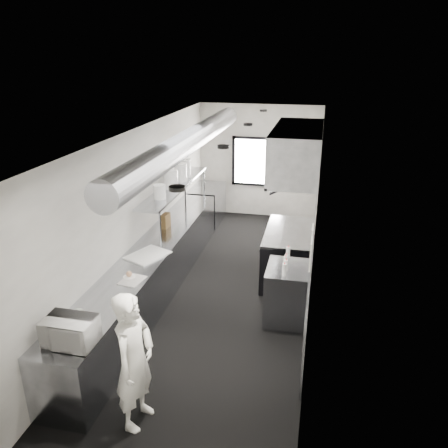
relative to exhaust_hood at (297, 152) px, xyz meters
The scene contains 35 objects.
floor 2.72m from the exhaust_hood, 147.45° to the right, with size 3.00×8.00×0.01m, color black.
ceiling 1.36m from the exhaust_hood, 147.45° to the right, with size 3.00×8.00×0.01m, color beige.
wall_back 3.62m from the exhaust_hood, 108.38° to the left, with size 3.00×0.02×2.80m, color silver.
wall_front 4.93m from the exhaust_hood, 103.13° to the right, with size 3.00×0.02×2.80m, color silver.
wall_left 2.87m from the exhaust_hood, 164.91° to the right, with size 0.02×8.00×2.80m, color silver.
wall_right 1.28m from the exhaust_hood, 60.05° to the right, with size 0.02×8.00×2.80m, color silver.
wall_cladding 1.92m from the exhaust_hood, 46.22° to the right, with size 0.03×5.50×1.10m, color gray.
hvac_duct 1.83m from the exhaust_hood, behind, with size 0.40×0.40×6.40m, color #92949A.
service_window 3.58m from the exhaust_hood, 108.57° to the left, with size 1.36×0.05×1.25m.
exhaust_hood is the anchor object (origin of this frame).
prep_counter 3.20m from the exhaust_hood, 151.89° to the right, with size 0.70×6.00×0.90m, color gray.
pass_shelf 2.46m from the exhaust_hood, behind, with size 0.45×3.00×0.68m.
range 1.92m from the exhaust_hood, behind, with size 0.88×1.60×0.94m.
bottle_station 2.39m from the exhaust_hood, 87.82° to the right, with size 0.65×0.80×0.90m, color gray.
far_work_table 3.88m from the exhaust_hood, 131.94° to the left, with size 0.70×1.20×0.90m, color gray.
notice_sheet_a 2.09m from the exhaust_hood, 78.88° to the right, with size 0.02×0.28×0.38m, color silver.
notice_sheet_b 2.43m from the exhaust_hood, 80.58° to the right, with size 0.02×0.28×0.38m, color silver.
line_cook 4.40m from the exhaust_hood, 110.02° to the right, with size 0.60×0.39×1.65m, color silver.
microwave 4.59m from the exhaust_hood, 119.72° to the right, with size 0.53×0.40×0.32m, color silver.
deli_tub_a 4.44m from the exhaust_hood, 125.14° to the right, with size 0.14×0.14×0.10m, color #B1B8A9.
deli_tub_b 4.35m from the exhaust_hood, 125.13° to the right, with size 0.15×0.15×0.11m, color #B1B8A9.
newspaper 3.45m from the exhaust_hood, 132.59° to the right, with size 0.29×0.36×0.01m, color silver.
small_plate 3.45m from the exhaust_hood, 134.62° to the right, with size 0.18×0.18×0.02m, color white.
pastry 3.42m from the exhaust_hood, 134.62° to the right, with size 0.09×0.09×0.09m, color tan.
cutting_board 3.02m from the exhaust_hood, 146.41° to the right, with size 0.48×0.65×0.02m, color silver.
knife_block 2.71m from the exhaust_hood, behind, with size 0.11×0.24×0.26m, color brown.
plate_stack_a 2.45m from the exhaust_hood, 166.53° to the right, with size 0.21×0.21×0.25m, color white.
plate_stack_b 2.39m from the exhaust_hood, behind, with size 0.27×0.27×0.35m, color white.
plate_stack_c 2.44m from the exhaust_hood, 164.84° to the left, with size 0.25×0.25×0.35m, color white.
plate_stack_d 2.55m from the exhaust_hood, 157.75° to the left, with size 0.24×0.24×0.37m, color white.
squeeze_bottle_a 2.18m from the exhaust_hood, 89.60° to the right, with size 0.06×0.06×0.19m, color silver.
squeeze_bottle_b 2.06m from the exhaust_hood, 89.22° to the right, with size 0.06×0.06×0.18m, color silver.
squeeze_bottle_c 1.97m from the exhaust_hood, 89.93° to the right, with size 0.06×0.06×0.18m, color silver.
squeeze_bottle_d 1.90m from the exhaust_hood, 89.60° to the right, with size 0.05×0.05×0.16m, color silver.
squeeze_bottle_e 1.75m from the exhaust_hood, 89.31° to the right, with size 0.06×0.06×0.19m, color silver.
Camera 1 is at (1.51, -6.85, 3.98)m, focal length 35.81 mm.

